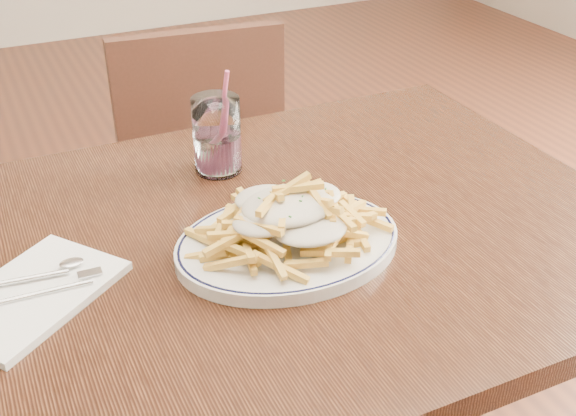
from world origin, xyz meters
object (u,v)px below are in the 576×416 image
fries_plate (288,243)px  water_glass (217,140)px  loaded_fries (288,213)px  table (245,280)px  chair_far (196,163)px

fries_plate → water_glass: bearing=90.7°
fries_plate → loaded_fries: loaded_fries is taller
table → water_glass: 0.26m
chair_far → loaded_fries: size_ratio=3.49×
chair_far → water_glass: water_glass is taller
table → loaded_fries: loaded_fries is taller
table → water_glass: water_glass is taller
table → water_glass: bearing=78.9°
table → fries_plate: size_ratio=3.59×
table → fries_plate: (0.05, -0.06, 0.09)m
chair_far → water_glass: bearing=-103.0°
fries_plate → water_glass: (-0.00, 0.27, 0.05)m
chair_far → loaded_fries: chair_far is taller
table → water_glass: size_ratio=6.73×
chair_far → fries_plate: 0.86m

